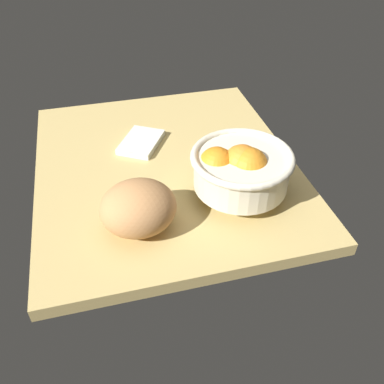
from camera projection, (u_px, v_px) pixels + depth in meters
The scene contains 4 objects.
ground_plane at pixel (166, 169), 105.06cm from camera, with size 72.97×62.86×3.00cm, color tan.
fruit_bowl at pixel (240, 168), 90.29cm from camera, with size 22.30×22.30×12.64cm.
bread_loaf at pixel (138, 208), 83.27cm from camera, with size 15.46×14.11×10.71cm, color tan.
napkin_folded at pixel (141, 142), 110.35cm from camera, with size 12.92×8.96×1.58cm, color silver.
Camera 1 is at (-83.85, 14.77, 60.67)cm, focal length 39.14 mm.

